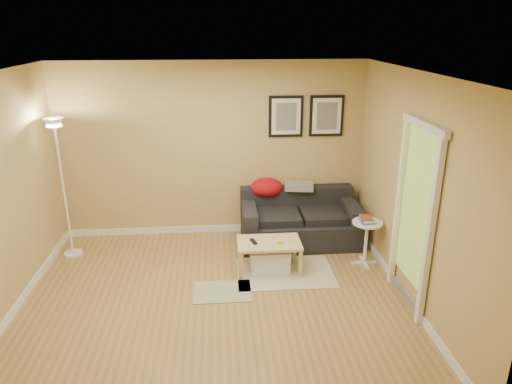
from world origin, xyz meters
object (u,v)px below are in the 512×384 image
at_px(coffee_table, 269,256).
at_px(storage_bin, 270,259).
at_px(sofa, 300,218).
at_px(floor_lamp, 64,193).
at_px(side_table, 366,243).
at_px(book_stack, 367,219).

xyz_separation_m(coffee_table, storage_bin, (0.01, -0.00, -0.05)).
distance_m(sofa, coffee_table, 1.00).
distance_m(storage_bin, floor_lamp, 2.90).
bearing_deg(floor_lamp, storage_bin, -13.83).
bearing_deg(sofa, side_table, -44.19).
relative_size(side_table, book_stack, 2.74).
distance_m(coffee_table, book_stack, 1.37).
bearing_deg(storage_bin, book_stack, 3.77).
bearing_deg(sofa, book_stack, -44.39).
bearing_deg(side_table, sofa, 135.81).
distance_m(sofa, storage_bin, 1.00).
xyz_separation_m(sofa, book_stack, (0.75, -0.74, 0.27)).
bearing_deg(book_stack, storage_bin, -155.52).
bearing_deg(side_table, coffee_table, -176.75).
distance_m(sofa, book_stack, 1.09).
height_order(sofa, storage_bin, sofa).
relative_size(sofa, floor_lamp, 0.87).
height_order(sofa, floor_lamp, floor_lamp).
xyz_separation_m(book_stack, floor_lamp, (-4.01, 0.58, 0.27)).
height_order(storage_bin, book_stack, book_stack).
distance_m(storage_bin, side_table, 1.31).
xyz_separation_m(sofa, coffee_table, (-0.55, -0.82, -0.17)).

